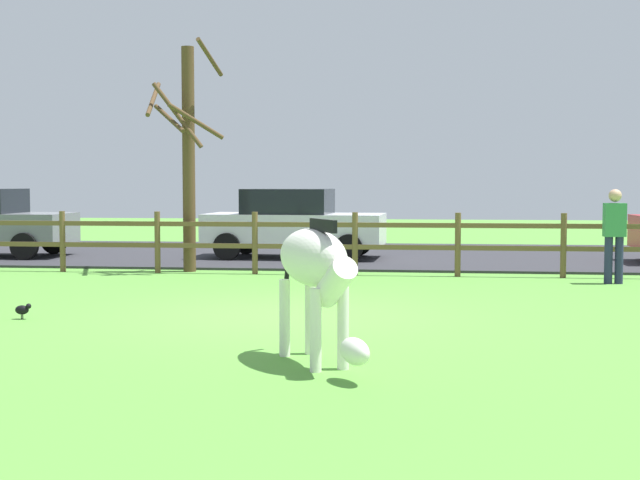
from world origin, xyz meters
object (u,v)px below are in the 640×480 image
bare_tree (187,151)px  crow_on_grass (23,309)px  visitor_near_fence (614,232)px  zebra (316,269)px  parked_car_white (293,223)px

bare_tree → crow_on_grass: (-0.54, -6.05, -2.23)m
crow_on_grass → visitor_near_fence: (8.41, 4.92, 0.78)m
zebra → visitor_near_fence: 8.43m
zebra → crow_on_grass: 4.75m
parked_car_white → visitor_near_fence: size_ratio=2.49×
bare_tree → zebra: 9.19m
visitor_near_fence → zebra: bearing=-120.9°
bare_tree → zebra: bearing=-67.0°
bare_tree → parked_car_white: 3.62m
crow_on_grass → parked_car_white: size_ratio=0.05×
crow_on_grass → parked_car_white: (2.21, 8.88, 0.72)m
zebra → visitor_near_fence: bearing=59.1°
zebra → crow_on_grass: (-4.08, 2.31, -0.80)m
zebra → bare_tree: bearing=113.0°
crow_on_grass → parked_car_white: 9.17m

